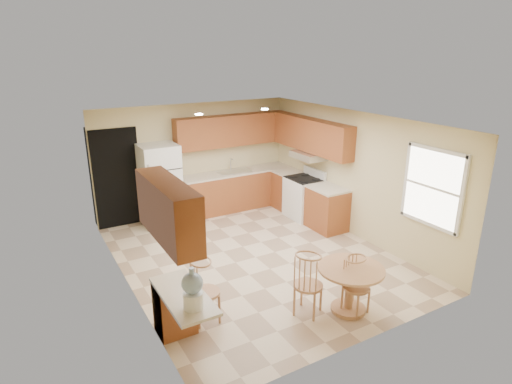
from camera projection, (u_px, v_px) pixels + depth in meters
floor at (256, 257)px, 7.81m from camera, size 5.50×5.50×0.00m
ceiling at (256, 120)px, 7.01m from camera, size 4.50×5.50×0.02m
wall_back at (195, 159)px, 9.67m from camera, size 4.50×0.02×2.50m
wall_front at (369, 255)px, 5.15m from camera, size 4.50×0.02×2.50m
wall_left at (124, 217)px, 6.34m from camera, size 0.02×5.50×2.50m
wall_right at (354, 174)px, 8.48m from camera, size 0.02×5.50×2.50m
doorway at (117, 179)px, 8.89m from camera, size 0.90×0.02×2.10m
base_cab_back at (236, 191)px, 10.10m from camera, size 2.75×0.60×0.87m
counter_back at (236, 172)px, 9.95m from camera, size 2.75×0.63×0.04m
base_cab_right_a at (288, 190)px, 10.12m from camera, size 0.60×0.59×0.87m
counter_right_a at (288, 172)px, 9.97m from camera, size 0.63×0.59×0.04m
base_cab_right_b at (327, 209)px, 8.92m from camera, size 0.60×0.80×0.87m
counter_right_b at (328, 189)px, 8.78m from camera, size 0.63×0.80×0.04m
upper_cab_back at (232, 130)px, 9.76m from camera, size 2.75×0.33×0.70m
upper_cab_right at (311, 135)px, 9.20m from camera, size 0.33×2.42×0.70m
upper_cab_left at (168, 210)px, 4.92m from camera, size 0.33×1.40×0.70m
sink at (235, 171)px, 9.93m from camera, size 0.78×0.44×0.01m
range_hood at (308, 155)px, 9.27m from camera, size 0.50×0.76×0.14m
desk_pedestal at (175, 308)px, 5.66m from camera, size 0.48×0.42×0.72m
desk_top at (183, 296)px, 5.22m from camera, size 0.50×1.20×0.04m
window at (433, 187)px, 6.87m from camera, size 0.06×1.12×1.30m
can_light_a at (199, 114)px, 7.76m from camera, size 0.14×0.14×0.02m
can_light_b at (265, 109)px, 8.43m from camera, size 0.14×0.14×0.02m
refrigerator at (160, 185)px, 9.05m from camera, size 0.77×0.75×1.75m
stove at (304, 197)px, 9.54m from camera, size 0.65×0.76×1.09m
dining_table at (350, 283)px, 6.08m from camera, size 0.94×0.94×0.69m
chair_table_a at (313, 281)px, 5.91m from camera, size 0.41×0.52×0.93m
chair_table_b at (361, 283)px, 5.95m from camera, size 0.37×0.39×0.85m
chair_desk at (208, 287)px, 5.75m from camera, size 0.41×0.53×0.93m
water_crock at (193, 290)px, 4.87m from camera, size 0.25×0.25×0.52m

